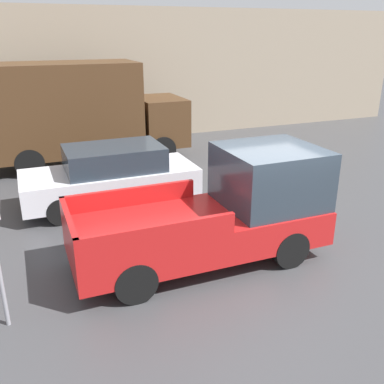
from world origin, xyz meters
The scene contains 5 objects.
ground_plane centered at (0.00, 0.00, 0.00)m, with size 60.00×60.00×0.00m, color #3D3D3F.
building_wall centered at (0.00, 11.16, 2.70)m, with size 28.00×0.15×5.41m.
pickup_truck centered at (-0.97, 0.18, 1.02)m, with size 5.10×2.06×2.24m.
car centered at (-2.46, 3.91, 0.82)m, with size 4.59×1.91×1.61m.
delivery_truck centered at (-2.79, 8.31, 1.84)m, with size 7.23×2.46×3.47m.
Camera 1 is at (-4.58, -6.98, 4.44)m, focal length 40.00 mm.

